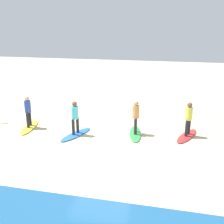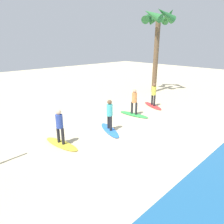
{
  "view_description": "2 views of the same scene",
  "coord_description": "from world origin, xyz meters",
  "views": [
    {
      "loc": [
        -2.67,
        9.97,
        5.28
      ],
      "look_at": [
        0.03,
        -2.08,
        1.23
      ],
      "focal_mm": 43.93,
      "sensor_mm": 36.0,
      "label": 1
    },
    {
      "loc": [
        8.62,
        5.58,
        4.53
      ],
      "look_at": [
        1.42,
        -1.98,
        0.94
      ],
      "focal_mm": 32.68,
      "sensor_mm": 36.0,
      "label": 2
    }
  ],
  "objects": [
    {
      "name": "ground_plane",
      "position": [
        0.0,
        0.0,
        0.0
      ],
      "size": [
        60.0,
        60.0,
        0.0
      ],
      "primitive_type": "plane",
      "color": "beige"
    },
    {
      "name": "surfboard_red",
      "position": [
        -3.55,
        -2.79,
        0.04
      ],
      "size": [
        1.34,
        2.15,
        0.09
      ],
      "primitive_type": "ellipsoid",
      "rotation": [
        0.0,
        0.0,
        1.17
      ],
      "color": "red",
      "rests_on": "ground"
    },
    {
      "name": "surfer_red",
      "position": [
        -3.55,
        -2.79,
        1.04
      ],
      "size": [
        0.32,
        0.43,
        1.64
      ],
      "color": "#232328",
      "rests_on": "surfboard_red"
    },
    {
      "name": "surfboard_green",
      "position": [
        -1.06,
        -2.51,
        0.04
      ],
      "size": [
        0.86,
        2.16,
        0.09
      ],
      "primitive_type": "ellipsoid",
      "rotation": [
        0.0,
        0.0,
        1.72
      ],
      "color": "green",
      "rests_on": "ground"
    },
    {
      "name": "surfer_green",
      "position": [
        -1.06,
        -2.51,
        1.04
      ],
      "size": [
        0.32,
        0.46,
        1.64
      ],
      "color": "#232328",
      "rests_on": "surfboard_green"
    },
    {
      "name": "surfboard_blue",
      "position": [
        1.78,
        -1.78,
        0.04
      ],
      "size": [
        1.28,
        2.16,
        0.09
      ],
      "primitive_type": "ellipsoid",
      "rotation": [
        0.0,
        0.0,
        1.2
      ],
      "color": "blue",
      "rests_on": "ground"
    },
    {
      "name": "surfer_blue",
      "position": [
        1.78,
        -1.78,
        1.04
      ],
      "size": [
        0.32,
        0.44,
        1.64
      ],
      "color": "#232328",
      "rests_on": "surfboard_blue"
    },
    {
      "name": "surfboard_yellow",
      "position": [
        4.49,
        -2.17,
        0.04
      ],
      "size": [
        0.88,
        2.16,
        0.09
      ],
      "primitive_type": "ellipsoid",
      "rotation": [
        0.0,
        0.0,
        1.73
      ],
      "color": "yellow",
      "rests_on": "ground"
    },
    {
      "name": "surfer_yellow",
      "position": [
        4.49,
        -2.17,
        1.04
      ],
      "size": [
        0.32,
        0.46,
        1.64
      ],
      "color": "#232328",
      "rests_on": "surfboard_yellow"
    },
    {
      "name": "palm_tree",
      "position": [
        -7.54,
        -5.57,
        5.92
      ],
      "size": [
        2.88,
        3.03,
        7.38
      ],
      "color": "brown",
      "rests_on": "ground"
    }
  ]
}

